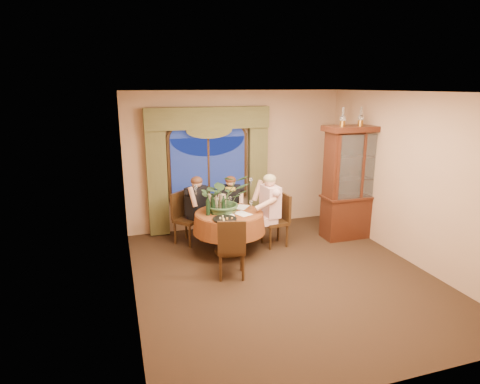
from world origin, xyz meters
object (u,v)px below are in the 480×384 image
object	(u,v)px
stoneware_vase	(223,203)
wine_bottle_3	(223,205)
dining_table	(229,233)
person_pink	(270,211)
person_back	(197,209)
wine_bottle_5	(216,203)
wine_bottle_1	(212,202)
oil_lamp_center	(361,116)
wine_bottle_4	(209,204)
chair_back	(187,219)
centerpiece_plant	(224,179)
olive_bowl	(232,212)
oil_lamp_right	(378,116)
wine_bottle_2	(208,206)
chair_back_right	(229,211)
chair_right	(275,220)
chair_front_left	(231,247)
china_cabinet	(356,183)
person_scarf	(231,206)
oil_lamp_left	(343,117)
wine_bottle_0	(213,205)

from	to	relation	value
stoneware_vase	wine_bottle_3	world-z (taller)	wine_bottle_3
dining_table	person_pink	world-z (taller)	person_pink
person_back	wine_bottle_5	xyz separation A→B (m)	(0.23, -0.60, 0.27)
wine_bottle_1	stoneware_vase	bearing A→B (deg)	-2.93
oil_lamp_center	wine_bottle_4	world-z (taller)	oil_lamp_center
dining_table	stoneware_vase	bearing A→B (deg)	124.55
chair_back	centerpiece_plant	size ratio (longest dim) A/B	1.00
oil_lamp_center	olive_bowl	distance (m)	2.96
oil_lamp_right	olive_bowl	distance (m)	3.29
centerpiece_plant	wine_bottle_1	distance (m)	0.46
stoneware_vase	oil_lamp_right	bearing A→B (deg)	-1.40
wine_bottle_2	olive_bowl	bearing A→B (deg)	-1.60
wine_bottle_1	chair_back_right	bearing A→B (deg)	55.28
dining_table	chair_right	size ratio (longest dim) A/B	1.33
chair_back	chair_right	bearing A→B (deg)	115.96
wine_bottle_5	chair_front_left	bearing A→B (deg)	-90.51
china_cabinet	chair_front_left	bearing A→B (deg)	-161.29
chair_back_right	person_scarf	xyz separation A→B (m)	(0.02, -0.04, 0.13)
dining_table	chair_back_right	world-z (taller)	chair_back_right
chair_right	person_pink	world-z (taller)	person_pink
wine_bottle_3	stoneware_vase	bearing A→B (deg)	79.24
stoneware_vase	wine_bottle_4	size ratio (longest dim) A/B	0.90
wine_bottle_4	chair_front_left	bearing A→B (deg)	-82.77
centerpiece_plant	wine_bottle_1	xyz separation A→B (m)	(-0.20, 0.02, -0.41)
oil_lamp_left	person_back	bearing A→B (deg)	166.46
oil_lamp_left	oil_lamp_right	size ratio (longest dim) A/B	1.00
dining_table	oil_lamp_left	bearing A→B (deg)	1.28
oil_lamp_center	chair_front_left	size ratio (longest dim) A/B	0.35
oil_lamp_center	wine_bottle_1	distance (m)	3.15
chair_back_right	wine_bottle_0	xyz separation A→B (m)	(-0.53, -0.89, 0.44)
olive_bowl	chair_back	bearing A→B (deg)	131.91
chair_right	dining_table	bearing A→B (deg)	90.00
oil_lamp_right	chair_back	distance (m)	4.05
person_pink	stoneware_vase	distance (m)	0.91
person_back	wine_bottle_0	world-z (taller)	person_back
chair_right	olive_bowl	distance (m)	0.92
oil_lamp_center	centerpiece_plant	bearing A→B (deg)	178.54
wine_bottle_2	person_pink	bearing A→B (deg)	5.63
person_back	wine_bottle_0	bearing A→B (deg)	68.92
chair_back_right	wine_bottle_2	xyz separation A→B (m)	(-0.63, -0.91, 0.44)
oil_lamp_left	chair_front_left	size ratio (longest dim) A/B	0.35
oil_lamp_right	person_pink	size ratio (longest dim) A/B	0.25
dining_table	chair_front_left	distance (m)	0.92
chair_front_left	wine_bottle_2	world-z (taller)	wine_bottle_2
wine_bottle_4	person_pink	bearing A→B (deg)	-0.39
china_cabinet	wine_bottle_1	xyz separation A→B (m)	(-2.81, 0.08, -0.17)
chair_front_left	wine_bottle_1	size ratio (longest dim) A/B	2.91
oil_lamp_center	wine_bottle_0	size ratio (longest dim) A/B	1.03
oil_lamp_center	chair_back	size ratio (longest dim) A/B	0.35
dining_table	china_cabinet	distance (m)	2.64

